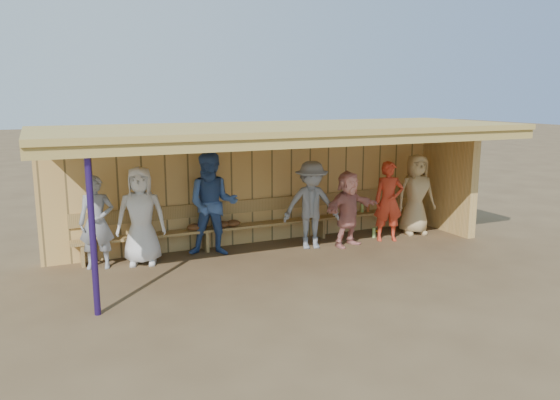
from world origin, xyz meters
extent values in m
plane|color=brown|center=(0.00, 0.00, 0.00)|extent=(90.00, 90.00, 0.00)
imported|color=gray|center=(-3.34, 0.80, 0.83)|extent=(0.69, 0.53, 1.66)
imported|color=silver|center=(-2.58, 0.74, 0.90)|extent=(0.99, 0.78, 1.79)
imported|color=#38599C|center=(-1.23, 0.75, 1.00)|extent=(1.17, 1.05, 1.99)
imported|color=gray|center=(0.71, 0.41, 0.88)|extent=(1.27, 0.93, 1.76)
imported|color=#DD897C|center=(1.46, 0.24, 0.77)|extent=(1.51, 0.86, 1.55)
imported|color=red|center=(2.46, 0.26, 0.84)|extent=(0.72, 0.60, 1.68)
imported|color=tan|center=(3.34, 0.49, 0.89)|extent=(0.96, 0.73, 1.77)
cube|color=tan|center=(0.00, 1.35, 1.20)|extent=(8.60, 0.20, 2.40)
cube|color=tan|center=(4.20, 0.45, 1.20)|extent=(0.20, 1.62, 2.40)
cube|color=tan|center=(0.00, 0.00, 2.45)|extent=(8.80, 3.20, 0.10)
cube|color=tan|center=(0.00, -1.50, 2.32)|extent=(8.80, 0.10, 0.18)
cube|color=tan|center=(-3.80, 0.00, 2.31)|extent=(0.08, 3.00, 0.16)
cube|color=tan|center=(-2.85, 0.00, 2.31)|extent=(0.08, 3.00, 0.16)
cube|color=tan|center=(-1.90, 0.00, 2.31)|extent=(0.08, 3.00, 0.16)
cube|color=tan|center=(-0.95, 0.00, 2.31)|extent=(0.08, 3.00, 0.16)
cube|color=tan|center=(0.00, 0.00, 2.31)|extent=(0.08, 3.00, 0.16)
cube|color=tan|center=(0.95, 0.00, 2.31)|extent=(0.08, 3.00, 0.16)
cube|color=tan|center=(1.90, 0.00, 2.31)|extent=(0.08, 3.00, 0.16)
cube|color=tan|center=(2.85, 0.00, 2.31)|extent=(0.08, 3.00, 0.16)
cube|color=tan|center=(3.80, 0.00, 2.31)|extent=(0.08, 3.00, 0.16)
cylinder|color=navy|center=(-3.60, -1.40, 1.20)|extent=(0.09, 0.09, 2.40)
cube|color=#A68247|center=(0.00, 1.06, 0.42)|extent=(7.60, 0.32, 0.05)
cube|color=#A68247|center=(0.00, 1.22, 0.80)|extent=(7.60, 0.04, 0.26)
cube|color=#A68247|center=(-3.60, 1.06, 0.20)|extent=(0.06, 0.29, 0.40)
cube|color=#A68247|center=(-1.29, 1.06, 0.20)|extent=(0.06, 0.29, 0.40)
cube|color=#A68247|center=(1.29, 1.06, 0.20)|extent=(0.06, 0.29, 0.40)
cube|color=#A68247|center=(3.60, 1.06, 0.20)|extent=(0.06, 0.29, 0.40)
cylinder|color=orange|center=(3.65, 0.86, 0.40)|extent=(0.13, 0.41, 0.80)
sphere|color=orange|center=(2.59, 0.86, 0.04)|extent=(0.08, 0.08, 0.08)
ellipsoid|color=#593319|center=(-1.52, 1.01, 0.52)|extent=(0.30, 0.24, 0.14)
ellipsoid|color=#593319|center=(-0.73, 1.01, 0.52)|extent=(0.30, 0.24, 0.14)
ellipsoid|color=#593319|center=(-0.97, 1.01, 0.52)|extent=(0.30, 0.24, 0.14)
cylinder|color=#A8D46A|center=(2.36, 1.11, 0.56)|extent=(0.07, 0.07, 0.22)
cylinder|color=#CF5A2E|center=(2.51, 1.11, 0.56)|extent=(0.07, 0.07, 0.22)
cylinder|color=#A4E070|center=(2.32, 0.56, 0.11)|extent=(0.07, 0.07, 0.22)
camera|label=1|loc=(-4.22, -9.05, 3.05)|focal=35.00mm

